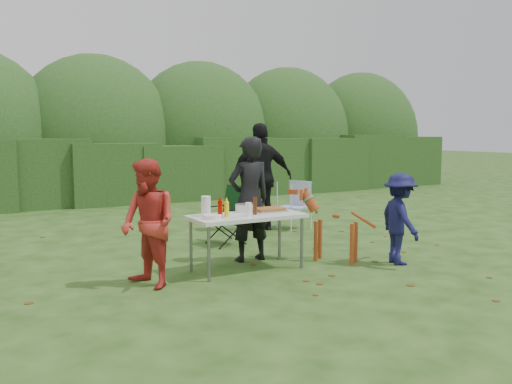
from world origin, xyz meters
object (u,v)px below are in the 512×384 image
dog (336,227)px  beer_bottle (255,205)px  mustard_bottle (227,209)px  paper_towel_roll (206,206)px  person_red_jacket (148,223)px  lawn_chair (294,205)px  ketchup_bottle (220,209)px  person_cook (249,199)px  folding_table (247,219)px  person_black_puffy (261,177)px  camping_chair (226,215)px  child (400,219)px

dog → beer_bottle: (-1.22, 0.15, 0.37)m
mustard_bottle → paper_towel_roll: bearing=133.4°
person_red_jacket → paper_towel_roll: bearing=90.8°
lawn_chair → ketchup_bottle: ketchup_bottle is taller
person_cook → person_red_jacket: bearing=18.8°
paper_towel_roll → person_red_jacket: bearing=-162.7°
folding_table → person_cook: bearing=57.9°
person_red_jacket → ketchup_bottle: 0.95m
person_black_puffy → paper_towel_roll: 3.19m
camping_chair → lawn_chair: 1.87m
person_black_puffy → child: (0.34, -3.22, -0.36)m
person_black_puffy → lawn_chair: size_ratio=2.20×
camping_chair → mustard_bottle: (-0.82, -1.70, 0.36)m
person_red_jacket → child: 3.43m
camping_chair → ketchup_bottle: 1.98m
lawn_chair → person_cook: bearing=17.0°
beer_bottle → paper_towel_roll: paper_towel_roll is taller
child → dog: child is taller
ketchup_bottle → person_cook: bearing=36.8°
camping_chair → paper_towel_roll: paper_towel_roll is taller
person_red_jacket → mustard_bottle: person_red_jacket is taller
beer_bottle → person_cook: bearing=69.2°
person_red_jacket → person_black_puffy: (3.02, 2.60, 0.24)m
child → dog: size_ratio=1.22×
person_cook → paper_towel_roll: (-0.80, -0.31, -0.01)m
person_red_jacket → person_black_puffy: person_black_puffy is taller
lawn_chair → person_black_puffy: bearing=-44.1°
child → ketchup_bottle: size_ratio=5.73×
person_cook → mustard_bottle: size_ratio=8.78×
person_black_puffy → lawn_chair: bearing=176.3°
person_black_puffy → paper_towel_roll: person_black_puffy is taller
mustard_bottle → beer_bottle: bearing=2.2°
lawn_chair → ketchup_bottle: bearing=15.5°
dog → mustard_bottle: (-1.64, 0.13, 0.35)m
folding_table → person_black_puffy: size_ratio=0.75×
child → camping_chair: (-1.50, 2.37, -0.15)m
dog → mustard_bottle: size_ratio=5.18×
person_red_jacket → mustard_bottle: 1.05m
folding_table → lawn_chair: (2.25, 2.28, -0.24)m
folding_table → paper_towel_roll: paper_towel_roll is taller
ketchup_bottle → beer_bottle: size_ratio=0.92×
person_cook → child: bearing=144.9°
dog → paper_towel_roll: paper_towel_roll is taller
child → mustard_bottle: bearing=88.7°
dog → lawn_chair: (0.94, 2.48, -0.04)m
person_black_puffy → paper_towel_roll: (-2.17, -2.34, -0.12)m
person_red_jacket → camping_chair: person_red_jacket is taller
mustard_bottle → paper_towel_roll: paper_towel_roll is taller
person_black_puffy → beer_bottle: 2.97m
person_cook → person_red_jacket: (-1.66, -0.58, -0.12)m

